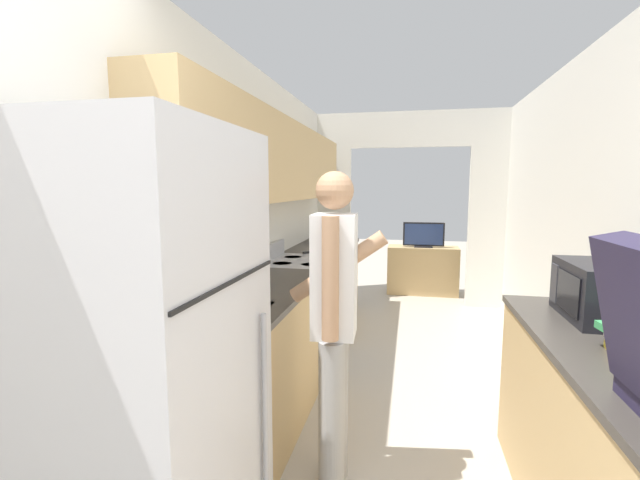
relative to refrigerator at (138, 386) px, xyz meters
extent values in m
cube|color=silver|center=(-0.38, 1.32, 0.38)|extent=(0.06, 7.45, 2.50)
cube|color=tan|center=(-0.19, 2.25, 0.89)|extent=(0.32, 3.71, 0.64)
cube|color=silver|center=(-0.23, 4.48, 0.16)|extent=(0.65, 0.06, 2.05)
cube|color=silver|center=(1.93, 4.48, 0.16)|extent=(0.65, 0.06, 2.05)
cube|color=silver|center=(0.85, 4.48, 1.41)|extent=(2.81, 0.06, 0.45)
cube|color=tan|center=(-0.05, 1.19, -0.44)|extent=(0.60, 1.60, 0.87)
cube|color=#3D3833|center=(-0.05, 1.19, 0.01)|extent=(0.62, 1.61, 0.03)
cube|color=tan|center=(-0.05, 3.43, -0.44)|extent=(0.60, 1.35, 0.87)
cube|color=#3D3833|center=(-0.05, 3.44, 0.01)|extent=(0.62, 1.36, 0.03)
cube|color=#9EA3A8|center=(-0.05, 0.80, 0.03)|extent=(0.42, 0.44, 0.00)
cube|color=#B7B7BC|center=(0.00, 0.00, 0.00)|extent=(0.70, 0.75, 1.74)
cube|color=black|center=(0.35, 0.00, 0.38)|extent=(0.01, 0.72, 0.01)
cylinder|color=#99999E|center=(0.37, 0.24, -0.14)|extent=(0.02, 0.02, 0.69)
cube|color=#B7B7BC|center=(-0.04, 2.37, -0.42)|extent=(0.62, 0.76, 0.90)
cube|color=black|center=(0.27, 2.37, -0.42)|extent=(0.01, 0.52, 0.27)
cylinder|color=#B7B7BC|center=(0.29, 2.37, -0.19)|extent=(0.02, 0.61, 0.02)
cube|color=#B7B7BC|center=(-0.33, 2.37, 0.10)|extent=(0.04, 0.76, 0.14)
cylinder|color=#232328|center=(0.08, 2.21, 0.03)|extent=(0.16, 0.16, 0.01)
cylinder|color=#232328|center=(0.08, 2.54, 0.03)|extent=(0.16, 0.16, 0.01)
cylinder|color=#232328|center=(-0.16, 2.21, 0.03)|extent=(0.16, 0.16, 0.01)
cylinder|color=#232328|center=(-0.16, 2.54, 0.03)|extent=(0.16, 0.16, 0.01)
cylinder|color=#9E9E9E|center=(0.54, 0.72, -0.46)|extent=(0.14, 0.14, 0.81)
cylinder|color=#9E9E9E|center=(0.53, 0.89, -0.46)|extent=(0.14, 0.14, 0.81)
cube|color=white|center=(0.54, 0.80, 0.24)|extent=(0.22, 0.22, 0.61)
cylinder|color=tan|center=(0.54, 0.66, 0.26)|extent=(0.08, 0.08, 0.58)
cylinder|color=tan|center=(0.53, 0.95, 0.26)|extent=(0.52, 0.10, 0.40)
sphere|color=tan|center=(0.54, 0.80, 0.66)|extent=(0.19, 0.19, 0.19)
cube|color=black|center=(1.84, 1.04, 0.17)|extent=(0.39, 0.48, 0.28)
cube|color=black|center=(1.65, 0.99, 0.17)|extent=(0.01, 0.29, 0.19)
cube|color=#38383D|center=(1.65, 1.20, 0.17)|extent=(0.01, 0.10, 0.20)
cube|color=tan|center=(1.08, 5.07, -0.53)|extent=(1.00, 0.42, 0.68)
cube|color=black|center=(1.08, 5.03, -0.18)|extent=(0.25, 0.16, 0.02)
cube|color=black|center=(1.08, 5.03, 0.00)|extent=(0.58, 0.04, 0.34)
cube|color=navy|center=(1.08, 5.00, 0.00)|extent=(0.53, 0.01, 0.30)
cube|color=#B7B7BC|center=(-0.08, 2.95, 0.03)|extent=(0.16, 0.21, 0.00)
cube|color=black|center=(-0.08, 2.78, 0.04)|extent=(0.08, 0.10, 0.02)
camera|label=1|loc=(0.89, -1.22, 0.68)|focal=24.00mm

